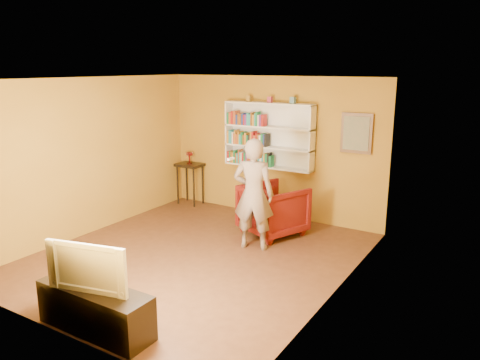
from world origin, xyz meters
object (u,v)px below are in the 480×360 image
(console_table, at_px, (190,171))
(tv_cabinet, at_px, (95,309))
(armchair, at_px, (273,209))
(bookshelf, at_px, (270,135))
(television, at_px, (92,265))
(ruby_lustre, at_px, (189,155))
(person, at_px, (254,194))

(console_table, bearing_deg, tv_cabinet, -64.76)
(armchair, bearing_deg, bookshelf, -35.11)
(bookshelf, relative_size, tv_cabinet, 1.26)
(bookshelf, distance_m, tv_cabinet, 4.86)
(console_table, relative_size, television, 0.91)
(bookshelf, xyz_separation_m, ruby_lustre, (-1.82, -0.16, -0.53))
(console_table, xyz_separation_m, armchair, (2.37, -0.71, -0.28))
(bookshelf, height_order, tv_cabinet, bookshelf)
(person, xyz_separation_m, tv_cabinet, (-0.27, -3.04, -0.64))
(bookshelf, height_order, armchair, bookshelf)
(bookshelf, relative_size, console_table, 2.05)
(television, bearing_deg, bookshelf, 80.38)
(ruby_lustre, distance_m, person, 2.81)
(armchair, bearing_deg, ruby_lustre, 6.07)
(armchair, bearing_deg, television, 109.09)
(armchair, xyz_separation_m, person, (0.03, -0.75, 0.46))
(console_table, distance_m, tv_cabinet, 5.00)
(bookshelf, relative_size, ruby_lustre, 7.05)
(armchair, height_order, television, television)
(ruby_lustre, height_order, armchair, ruby_lustre)
(console_table, distance_m, armchair, 2.49)
(tv_cabinet, height_order, television, television)
(person, bearing_deg, armchair, -104.21)
(ruby_lustre, bearing_deg, bookshelf, 5.01)
(bookshelf, relative_size, armchair, 1.85)
(person, bearing_deg, ruby_lustre, -47.76)
(console_table, bearing_deg, person, -31.43)
(armchair, relative_size, tv_cabinet, 0.68)
(ruby_lustre, relative_size, tv_cabinet, 0.18)
(bookshelf, bearing_deg, television, -86.31)
(armchair, bearing_deg, tv_cabinet, 109.09)
(bookshelf, bearing_deg, person, -70.53)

